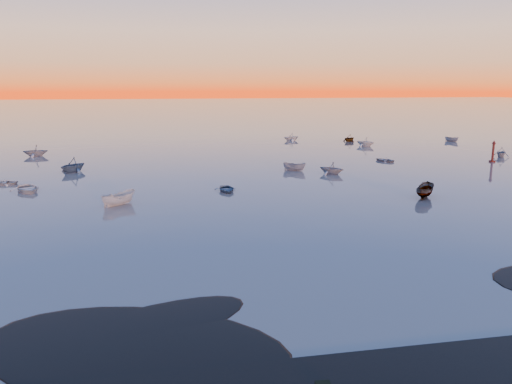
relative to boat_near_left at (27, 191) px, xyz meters
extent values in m
plane|color=#6E645C|center=(23.86, 63.04, 0.00)|extent=(600.00, 600.00, 0.00)
imported|color=beige|center=(0.00, 0.00, 0.00)|extent=(4.77, 3.61, 1.10)
imported|color=beige|center=(10.78, -8.62, 0.00)|extent=(3.71, 4.10, 1.35)
cylinder|color=#40110D|center=(66.26, 9.90, 0.05)|extent=(0.99, 0.99, 0.33)
cylinder|color=#40110D|center=(66.26, 9.90, 1.42)|extent=(0.35, 0.35, 2.85)
cone|color=#40110D|center=(66.26, 9.90, 3.12)|extent=(0.66, 0.66, 0.55)
camera|label=1|loc=(15.32, -59.45, 12.01)|focal=35.00mm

